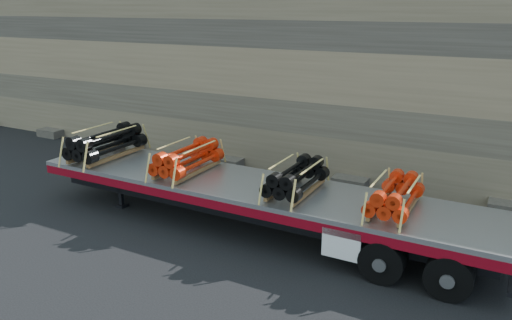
{
  "coord_description": "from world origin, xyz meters",
  "views": [
    {
      "loc": [
        6.79,
        -11.3,
        6.11
      ],
      "look_at": [
        0.07,
        1.32,
        1.65
      ],
      "focal_mm": 35.0,
      "sensor_mm": 36.0,
      "label": 1
    }
  ],
  "objects_px": {
    "bundle_midrear": "(296,179)",
    "bundle_rear": "(395,196)",
    "trailer": "(251,206)",
    "bundle_midfront": "(187,159)",
    "bundle_front": "(106,144)"
  },
  "relations": [
    {
      "from": "bundle_midrear",
      "to": "bundle_rear",
      "type": "relative_size",
      "value": 1.04
    },
    {
      "from": "trailer",
      "to": "bundle_midrear",
      "type": "relative_size",
      "value": 6.3
    },
    {
      "from": "bundle_midfront",
      "to": "bundle_midrear",
      "type": "xyz_separation_m",
      "value": [
        3.52,
        -0.02,
        -0.02
      ]
    },
    {
      "from": "bundle_front",
      "to": "bundle_rear",
      "type": "xyz_separation_m",
      "value": [
        9.34,
        -0.06,
        -0.08
      ]
    },
    {
      "from": "bundle_front",
      "to": "bundle_midfront",
      "type": "relative_size",
      "value": 1.11
    },
    {
      "from": "bundle_front",
      "to": "bundle_midrear",
      "type": "relative_size",
      "value": 1.18
    },
    {
      "from": "bundle_midfront",
      "to": "bundle_rear",
      "type": "relative_size",
      "value": 1.11
    },
    {
      "from": "bundle_front",
      "to": "bundle_rear",
      "type": "height_order",
      "value": "bundle_front"
    },
    {
      "from": "bundle_midfront",
      "to": "bundle_midrear",
      "type": "relative_size",
      "value": 1.06
    },
    {
      "from": "trailer",
      "to": "bundle_front",
      "type": "height_order",
      "value": "bundle_front"
    },
    {
      "from": "trailer",
      "to": "bundle_front",
      "type": "distance_m",
      "value": 5.48
    },
    {
      "from": "trailer",
      "to": "bundle_midfront",
      "type": "relative_size",
      "value": 5.93
    },
    {
      "from": "bundle_front",
      "to": "bundle_midfront",
      "type": "xyz_separation_m",
      "value": [
        3.23,
        -0.02,
        -0.05
      ]
    },
    {
      "from": "bundle_rear",
      "to": "trailer",
      "type": "bearing_deg",
      "value": -180.0
    },
    {
      "from": "bundle_front",
      "to": "bundle_midrear",
      "type": "bearing_deg",
      "value": 0.0
    }
  ]
}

